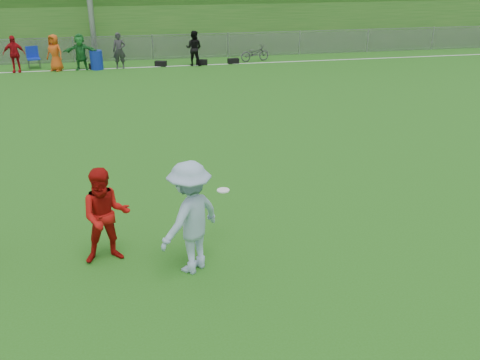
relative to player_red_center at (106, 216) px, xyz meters
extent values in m
plane|color=#236114|center=(1.76, -0.03, -0.90)|extent=(120.00, 120.00, 0.00)
cube|color=white|center=(1.76, 17.97, -0.89)|extent=(60.00, 0.10, 0.01)
cube|color=gray|center=(1.76, 19.97, -0.30)|extent=(58.00, 0.02, 1.20)
cube|color=gray|center=(1.76, 19.97, 0.35)|extent=(58.00, 0.04, 0.04)
cube|color=#1B5016|center=(1.76, 30.97, 0.60)|extent=(120.00, 18.00, 3.00)
imported|color=#A90B13|center=(-4.73, 17.97, -0.05)|extent=(1.01, 0.45, 1.69)
imported|color=#C94912|center=(-2.91, 17.97, -0.05)|extent=(0.99, 0.88, 1.69)
imported|color=#1E712B|center=(-1.73, 17.97, -0.05)|extent=(1.58, 0.53, 1.69)
imported|color=#2B2B2D|center=(0.08, 17.97, -0.05)|extent=(0.66, 0.47, 1.69)
imported|color=black|center=(3.70, 17.97, -0.05)|extent=(1.01, 0.91, 1.69)
cube|color=black|center=(-1.13, 18.07, -0.77)|extent=(0.61, 0.43, 0.26)
cube|color=black|center=(2.03, 18.07, -0.77)|extent=(0.62, 0.48, 0.26)
cube|color=black|center=(4.08, 18.07, -0.77)|extent=(0.60, 0.40, 0.26)
cube|color=black|center=(5.69, 18.07, -0.77)|extent=(0.58, 0.34, 0.26)
imported|color=#A50E0B|center=(0.00, 0.00, 0.00)|extent=(0.93, 0.75, 1.80)
imported|color=#92B1CA|center=(1.45, -0.60, 0.12)|extent=(1.49, 1.44, 2.04)
cylinder|color=silver|center=(2.17, 0.25, 0.20)|extent=(0.24, 0.24, 0.02)
cylinder|color=#0E279C|center=(-1.03, 17.91, -0.45)|extent=(0.77, 0.77, 0.89)
cube|color=#1029AD|center=(-4.03, 18.77, -0.44)|extent=(0.69, 0.69, 0.06)
cube|color=#1029AD|center=(-4.10, 19.03, -0.16)|extent=(0.57, 0.19, 0.57)
imported|color=#323235|center=(6.90, 18.48, -0.49)|extent=(1.63, 0.87, 0.82)
camera|label=1|loc=(0.69, -8.79, 4.32)|focal=40.00mm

